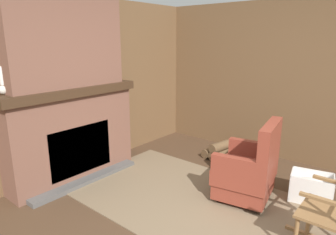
# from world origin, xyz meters

# --- Properties ---
(wood_panel_wall_left) EXTENTS (0.06, 5.61, 2.44)m
(wood_panel_wall_left) POSITION_xyz_m (-2.53, 0.00, 1.22)
(wood_panel_wall_left) COLOR brown
(wood_panel_wall_left) RESTS_ON ground
(wood_panel_wall_back) EXTENTS (5.61, 0.09, 2.44)m
(wood_panel_wall_back) POSITION_xyz_m (0.04, 2.53, 1.23)
(wood_panel_wall_back) COLOR brown
(wood_panel_wall_back) RESTS_ON ground
(fireplace_hearth) EXTENTS (0.61, 1.85, 1.26)m
(fireplace_hearth) POSITION_xyz_m (-2.29, 0.00, 0.63)
(fireplace_hearth) COLOR brown
(fireplace_hearth) RESTS_ON ground
(chimney_breast) EXTENTS (0.35, 1.54, 1.16)m
(chimney_breast) POSITION_xyz_m (-2.31, 0.00, 1.84)
(chimney_breast) COLOR brown
(chimney_breast) RESTS_ON fireplace_hearth
(area_rug) EXTENTS (3.21, 1.78, 0.01)m
(area_rug) POSITION_xyz_m (-0.59, 0.52, 0.01)
(area_rug) COLOR #7A664C
(area_rug) RESTS_ON ground
(armchair) EXTENTS (0.74, 0.81, 0.97)m
(armchair) POSITION_xyz_m (-0.20, 0.99, 0.36)
(armchair) COLOR brown
(armchair) RESTS_ON ground
(rocking_chair) EXTENTS (0.80, 0.48, 1.16)m
(rocking_chair) POSITION_xyz_m (0.80, 0.47, 0.41)
(rocking_chair) COLOR olive
(rocking_chair) RESTS_ON ground
(firewood_stack) EXTENTS (0.52, 0.47, 0.28)m
(firewood_stack) POSITION_xyz_m (-1.09, 1.85, 0.11)
(firewood_stack) COLOR brown
(firewood_stack) RESTS_ON ground
(laundry_basket) EXTENTS (0.52, 0.42, 0.33)m
(laundry_basket) POSITION_xyz_m (0.39, 1.41, 0.17)
(laundry_basket) COLOR white
(laundry_basket) RESTS_ON ground
(oil_lamp_vase) EXTENTS (0.12, 0.12, 0.31)m
(oil_lamp_vase) POSITION_xyz_m (-2.35, -0.76, 1.38)
(oil_lamp_vase) COLOR silver
(oil_lamp_vase) RESTS_ON fireplace_hearth
(storage_case) EXTENTS (0.17, 0.22, 0.14)m
(storage_case) POSITION_xyz_m (-2.35, 0.40, 1.33)
(storage_case) COLOR black
(storage_case) RESTS_ON fireplace_hearth
(decorative_plate_on_mantel) EXTENTS (0.07, 0.28, 0.27)m
(decorative_plate_on_mantel) POSITION_xyz_m (-2.37, 0.05, 1.40)
(decorative_plate_on_mantel) COLOR gold
(decorative_plate_on_mantel) RESTS_ON fireplace_hearth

